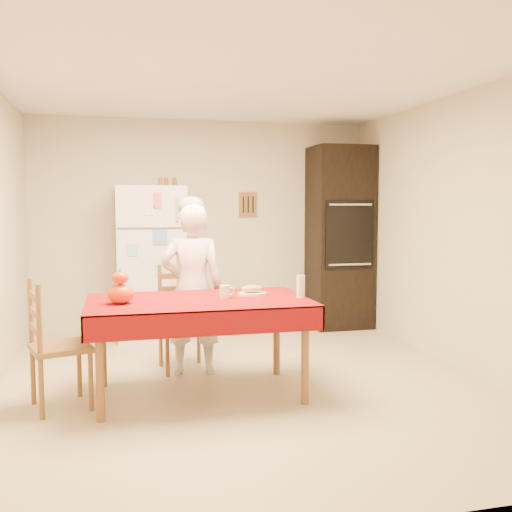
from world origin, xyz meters
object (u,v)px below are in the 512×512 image
object	(u,v)px
refrigerator	(151,262)
coffee_mug	(225,292)
pumpkin_lower	(121,294)
seated_woman	(192,289)
bread_plate	(252,294)
chair_far	(182,313)
oven_cabinet	(340,237)
chair_left	(51,341)
dining_table	(199,308)
wine_glass	(301,286)

from	to	relation	value
refrigerator	coffee_mug	xyz separation A→B (m)	(0.45, -2.10, -0.04)
coffee_mug	pumpkin_lower	bearing A→B (deg)	-174.83
seated_woman	bread_plate	xyz separation A→B (m)	(0.42, -0.50, 0.02)
chair_far	pumpkin_lower	bearing A→B (deg)	-127.93
oven_cabinet	bread_plate	size ratio (longest dim) A/B	9.17
seated_woman	coffee_mug	distance (m)	0.63
chair_left	coffee_mug	distance (m)	1.33
dining_table	coffee_mug	xyz separation A→B (m)	(0.21, 0.01, 0.12)
chair_left	pumpkin_lower	world-z (taller)	chair_left
dining_table	chair_left	world-z (taller)	chair_left
oven_cabinet	pumpkin_lower	size ratio (longest dim) A/B	11.21
bread_plate	oven_cabinet	bearing A→B (deg)	52.21
seated_woman	chair_far	bearing A→B (deg)	-57.03
chair_left	dining_table	bearing A→B (deg)	-103.48
refrigerator	seated_woman	xyz separation A→B (m)	(0.27, -1.50, -0.10)
chair_left	oven_cabinet	bearing A→B (deg)	-70.95
refrigerator	chair_left	size ratio (longest dim) A/B	1.79
oven_cabinet	seated_woman	world-z (taller)	oven_cabinet
chair_far	seated_woman	distance (m)	0.32
dining_table	seated_woman	xyz separation A→B (m)	(0.03, 0.61, 0.06)
oven_cabinet	pumpkin_lower	bearing A→B (deg)	-139.85
coffee_mug	bread_plate	world-z (taller)	coffee_mug
refrigerator	coffee_mug	world-z (taller)	refrigerator
pumpkin_lower	bread_plate	distance (m)	1.06
dining_table	chair_left	bearing A→B (deg)	-177.27
coffee_mug	refrigerator	bearing A→B (deg)	102.09
wine_glass	refrigerator	bearing A→B (deg)	114.99
chair_left	bread_plate	world-z (taller)	chair_left
pumpkin_lower	wine_glass	xyz separation A→B (m)	(1.38, -0.05, 0.01)
chair_left	seated_woman	xyz separation A→B (m)	(1.12, 0.66, 0.25)
wine_glass	bread_plate	size ratio (longest dim) A/B	0.73
chair_left	wine_glass	bearing A→B (deg)	-108.00
seated_woman	wine_glass	xyz separation A→B (m)	(0.77, -0.72, 0.10)
dining_table	seated_woman	size ratio (longest dim) A/B	1.13
chair_far	bread_plate	distance (m)	0.89
dining_table	bread_plate	size ratio (longest dim) A/B	7.08
chair_left	coffee_mug	bearing A→B (deg)	-103.35
seated_woman	oven_cabinet	bearing A→B (deg)	-130.62
coffee_mug	seated_woman	bearing A→B (deg)	106.65
chair_far	bread_plate	bearing A→B (deg)	-59.73
wine_glass	bread_plate	xyz separation A→B (m)	(-0.34, 0.22, -0.08)
refrigerator	chair_far	xyz separation A→B (m)	(0.20, -1.31, -0.34)
chair_left	seated_woman	world-z (taller)	seated_woman
refrigerator	chair_far	distance (m)	1.37
dining_table	pumpkin_lower	xyz separation A→B (m)	(-0.59, -0.06, 0.14)
oven_cabinet	wine_glass	xyz separation A→B (m)	(-1.24, -2.27, -0.25)
oven_cabinet	coffee_mug	bearing A→B (deg)	-130.47
oven_cabinet	coffee_mug	distance (m)	2.83
chair_left	wine_glass	xyz separation A→B (m)	(1.88, -0.06, 0.34)
seated_woman	coffee_mug	world-z (taller)	seated_woman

